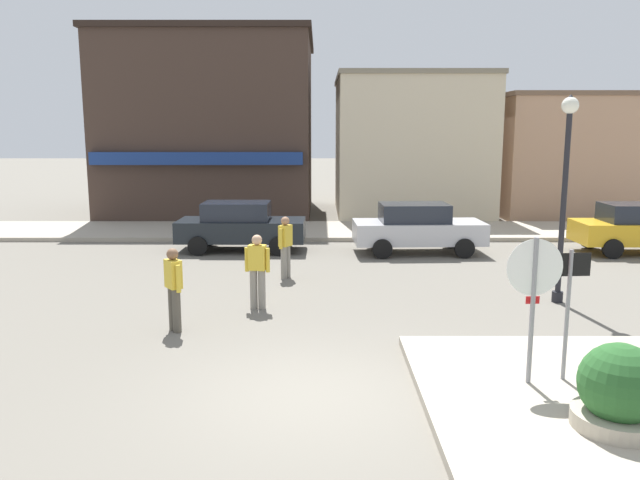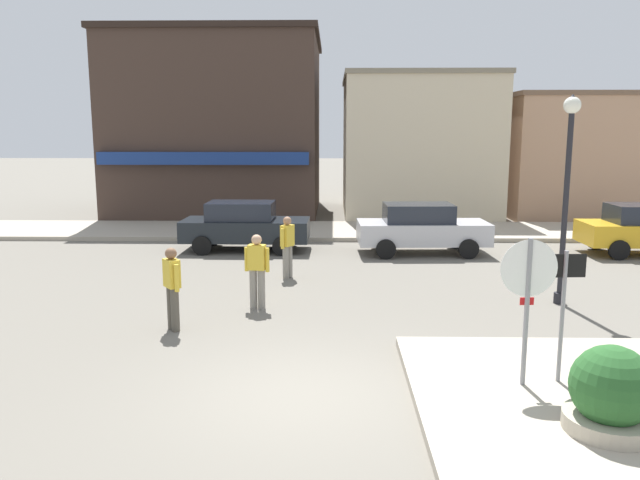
{
  "view_description": "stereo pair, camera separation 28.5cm",
  "coord_description": "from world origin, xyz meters",
  "px_view_note": "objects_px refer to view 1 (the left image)",
  "views": [
    {
      "loc": [
        0.08,
        -8.48,
        3.77
      ],
      "look_at": [
        0.09,
        4.5,
        1.5
      ],
      "focal_mm": 35.0,
      "sensor_mm": 36.0,
      "label": 1
    },
    {
      "loc": [
        0.37,
        -8.47,
        3.77
      ],
      "look_at": [
        0.09,
        4.5,
        1.5
      ],
      "focal_mm": 35.0,
      "sensor_mm": 36.0,
      "label": 2
    }
  ],
  "objects_px": {
    "pedestrian_crossing_far": "(257,269)",
    "pedestrian_kerb_side": "(173,287)",
    "parked_car_third": "(640,228)",
    "one_way_sign": "(567,302)",
    "planter": "(618,396)",
    "parked_car_nearest": "(240,226)",
    "lamp_post": "(565,169)",
    "pedestrian_crossing_near": "(285,245)",
    "parked_car_second": "(417,227)",
    "stop_sign": "(533,292)"
  },
  "relations": [
    {
      "from": "pedestrian_crossing_far",
      "to": "pedestrian_kerb_side",
      "type": "xyz_separation_m",
      "value": [
        -1.43,
        -1.54,
        0.0
      ]
    },
    {
      "from": "parked_car_third",
      "to": "one_way_sign",
      "type": "bearing_deg",
      "value": -121.52
    },
    {
      "from": "planter",
      "to": "parked_car_third",
      "type": "xyz_separation_m",
      "value": [
        6.3,
        11.93,
        0.25
      ]
    },
    {
      "from": "pedestrian_crossing_far",
      "to": "parked_car_nearest",
      "type": "bearing_deg",
      "value": 100.25
    },
    {
      "from": "lamp_post",
      "to": "parked_car_third",
      "type": "bearing_deg",
      "value": 50.41
    },
    {
      "from": "lamp_post",
      "to": "parked_car_third",
      "type": "height_order",
      "value": "lamp_post"
    },
    {
      "from": "pedestrian_crossing_near",
      "to": "pedestrian_crossing_far",
      "type": "relative_size",
      "value": 1.0
    },
    {
      "from": "parked_car_nearest",
      "to": "parked_car_second",
      "type": "height_order",
      "value": "same"
    },
    {
      "from": "one_way_sign",
      "to": "planter",
      "type": "relative_size",
      "value": 1.71
    },
    {
      "from": "planter",
      "to": "parked_car_third",
      "type": "relative_size",
      "value": 0.3
    },
    {
      "from": "lamp_post",
      "to": "planter",
      "type": "bearing_deg",
      "value": -104.58
    },
    {
      "from": "pedestrian_crossing_near",
      "to": "pedestrian_crossing_far",
      "type": "height_order",
      "value": "same"
    },
    {
      "from": "parked_car_nearest",
      "to": "pedestrian_crossing_near",
      "type": "relative_size",
      "value": 2.5
    },
    {
      "from": "pedestrian_crossing_near",
      "to": "pedestrian_kerb_side",
      "type": "height_order",
      "value": "same"
    },
    {
      "from": "planter",
      "to": "lamp_post",
      "type": "xyz_separation_m",
      "value": [
        1.64,
        6.29,
        2.4
      ]
    },
    {
      "from": "stop_sign",
      "to": "pedestrian_crossing_far",
      "type": "bearing_deg",
      "value": 135.04
    },
    {
      "from": "pedestrian_kerb_side",
      "to": "parked_car_nearest",
      "type": "bearing_deg",
      "value": 88.35
    },
    {
      "from": "one_way_sign",
      "to": "parked_car_second",
      "type": "height_order",
      "value": "one_way_sign"
    },
    {
      "from": "planter",
      "to": "parked_car_second",
      "type": "xyz_separation_m",
      "value": [
        -0.64,
        11.97,
        0.25
      ]
    },
    {
      "from": "planter",
      "to": "pedestrian_kerb_side",
      "type": "height_order",
      "value": "pedestrian_kerb_side"
    },
    {
      "from": "one_way_sign",
      "to": "lamp_post",
      "type": "relative_size",
      "value": 0.46
    },
    {
      "from": "parked_car_third",
      "to": "pedestrian_crossing_far",
      "type": "distance_m",
      "value": 12.88
    },
    {
      "from": "parked_car_second",
      "to": "pedestrian_crossing_far",
      "type": "xyz_separation_m",
      "value": [
        -4.37,
        -6.19,
        0.06
      ]
    },
    {
      "from": "one_way_sign",
      "to": "parked_car_nearest",
      "type": "bearing_deg",
      "value": 119.47
    },
    {
      "from": "planter",
      "to": "parked_car_third",
      "type": "height_order",
      "value": "parked_car_third"
    },
    {
      "from": "planter",
      "to": "pedestrian_kerb_side",
      "type": "relative_size",
      "value": 0.76
    },
    {
      "from": "stop_sign",
      "to": "one_way_sign",
      "type": "relative_size",
      "value": 1.1
    },
    {
      "from": "parked_car_second",
      "to": "stop_sign",
      "type": "bearing_deg",
      "value": -89.95
    },
    {
      "from": "one_way_sign",
      "to": "parked_car_third",
      "type": "bearing_deg",
      "value": 58.48
    },
    {
      "from": "stop_sign",
      "to": "parked_car_third",
      "type": "distance_m",
      "value": 12.62
    },
    {
      "from": "parked_car_third",
      "to": "pedestrian_crossing_near",
      "type": "xyz_separation_m",
      "value": [
        -10.87,
        -3.33,
        0.06
      ]
    },
    {
      "from": "stop_sign",
      "to": "pedestrian_kerb_side",
      "type": "distance_m",
      "value": 6.49
    },
    {
      "from": "planter",
      "to": "pedestrian_crossing_near",
      "type": "bearing_deg",
      "value": 117.95
    },
    {
      "from": "stop_sign",
      "to": "planter",
      "type": "bearing_deg",
      "value": -65.8
    },
    {
      "from": "parked_car_nearest",
      "to": "parked_car_third",
      "type": "bearing_deg",
      "value": -2.07
    },
    {
      "from": "one_way_sign",
      "to": "pedestrian_crossing_far",
      "type": "distance_m",
      "value": 6.53
    },
    {
      "from": "pedestrian_crossing_far",
      "to": "parked_car_third",
      "type": "bearing_deg",
      "value": 28.55
    },
    {
      "from": "stop_sign",
      "to": "planter",
      "type": "height_order",
      "value": "stop_sign"
    },
    {
      "from": "one_way_sign",
      "to": "pedestrian_crossing_far",
      "type": "height_order",
      "value": "one_way_sign"
    },
    {
      "from": "parked_car_second",
      "to": "pedestrian_crossing_near",
      "type": "relative_size",
      "value": 2.52
    },
    {
      "from": "planter",
      "to": "pedestrian_crossing_far",
      "type": "relative_size",
      "value": 0.76
    },
    {
      "from": "parked_car_second",
      "to": "pedestrian_crossing_near",
      "type": "height_order",
      "value": "pedestrian_crossing_near"
    },
    {
      "from": "one_way_sign",
      "to": "parked_car_nearest",
      "type": "relative_size",
      "value": 0.52
    },
    {
      "from": "parked_car_third",
      "to": "pedestrian_kerb_side",
      "type": "relative_size",
      "value": 2.5
    },
    {
      "from": "lamp_post",
      "to": "pedestrian_kerb_side",
      "type": "height_order",
      "value": "lamp_post"
    },
    {
      "from": "parked_car_nearest",
      "to": "pedestrian_kerb_side",
      "type": "relative_size",
      "value": 2.5
    },
    {
      "from": "stop_sign",
      "to": "parked_car_second",
      "type": "bearing_deg",
      "value": 90.05
    },
    {
      "from": "one_way_sign",
      "to": "pedestrian_crossing_near",
      "type": "distance_m",
      "value": 8.39
    },
    {
      "from": "parked_car_nearest",
      "to": "pedestrian_kerb_side",
      "type": "height_order",
      "value": "pedestrian_kerb_side"
    },
    {
      "from": "stop_sign",
      "to": "planter",
      "type": "xyz_separation_m",
      "value": [
        0.63,
        -1.41,
        -0.96
      ]
    }
  ]
}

